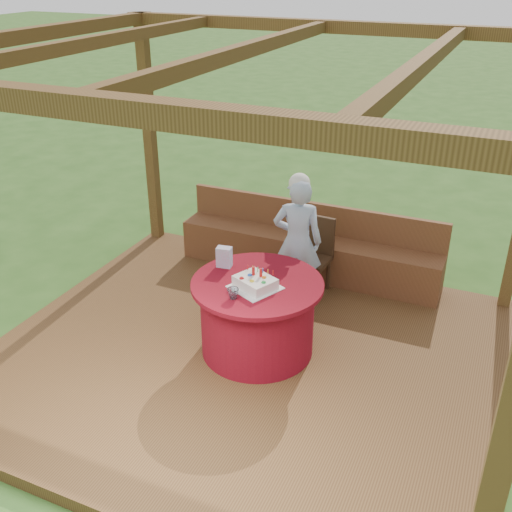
{
  "coord_description": "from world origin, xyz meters",
  "views": [
    {
      "loc": [
        1.93,
        -4.11,
        3.4
      ],
      "look_at": [
        0.0,
        0.25,
        1.0
      ],
      "focal_mm": 42.0,
      "sensor_mm": 36.0,
      "label": 1
    }
  ],
  "objects_px": {
    "table": "(257,316)",
    "chair": "(313,252)",
    "elderly_woman": "(298,240)",
    "birthday_cake": "(255,282)",
    "bench": "(308,251)",
    "drinking_glass": "(233,294)",
    "gift_bag": "(224,257)"
  },
  "relations": [
    {
      "from": "bench",
      "to": "table",
      "type": "height_order",
      "value": "bench"
    },
    {
      "from": "table",
      "to": "birthday_cake",
      "type": "xyz_separation_m",
      "value": [
        0.02,
        -0.1,
        0.4
      ]
    },
    {
      "from": "elderly_woman",
      "to": "birthday_cake",
      "type": "distance_m",
      "value": 1.08
    },
    {
      "from": "table",
      "to": "chair",
      "type": "bearing_deg",
      "value": 86.08
    },
    {
      "from": "bench",
      "to": "birthday_cake",
      "type": "xyz_separation_m",
      "value": [
        0.11,
        -1.73,
        0.5
      ]
    },
    {
      "from": "birthday_cake",
      "to": "table",
      "type": "bearing_deg",
      "value": 103.0
    },
    {
      "from": "chair",
      "to": "elderly_woman",
      "type": "bearing_deg",
      "value": -103.79
    },
    {
      "from": "bench",
      "to": "drinking_glass",
      "type": "xyz_separation_m",
      "value": [
        0.01,
        -1.97,
        0.5
      ]
    },
    {
      "from": "bench",
      "to": "birthday_cake",
      "type": "height_order",
      "value": "birthday_cake"
    },
    {
      "from": "birthday_cake",
      "to": "drinking_glass",
      "type": "relative_size",
      "value": 4.95
    },
    {
      "from": "chair",
      "to": "drinking_glass",
      "type": "bearing_deg",
      "value": -95.72
    },
    {
      "from": "chair",
      "to": "drinking_glass",
      "type": "distance_m",
      "value": 1.66
    },
    {
      "from": "elderly_woman",
      "to": "table",
      "type": "bearing_deg",
      "value": -90.75
    },
    {
      "from": "chair",
      "to": "gift_bag",
      "type": "distance_m",
      "value": 1.29
    },
    {
      "from": "drinking_glass",
      "to": "elderly_woman",
      "type": "bearing_deg",
      "value": 86.21
    },
    {
      "from": "bench",
      "to": "elderly_woman",
      "type": "relative_size",
      "value": 2.12
    },
    {
      "from": "elderly_woman",
      "to": "drinking_glass",
      "type": "relative_size",
      "value": 14.28
    },
    {
      "from": "bench",
      "to": "table",
      "type": "distance_m",
      "value": 1.64
    },
    {
      "from": "chair",
      "to": "elderly_woman",
      "type": "relative_size",
      "value": 0.59
    },
    {
      "from": "bench",
      "to": "gift_bag",
      "type": "height_order",
      "value": "gift_bag"
    },
    {
      "from": "table",
      "to": "drinking_glass",
      "type": "xyz_separation_m",
      "value": [
        -0.07,
        -0.34,
        0.4
      ]
    },
    {
      "from": "birthday_cake",
      "to": "drinking_glass",
      "type": "distance_m",
      "value": 0.26
    },
    {
      "from": "table",
      "to": "chair",
      "type": "height_order",
      "value": "chair"
    },
    {
      "from": "gift_bag",
      "to": "drinking_glass",
      "type": "xyz_separation_m",
      "value": [
        0.32,
        -0.49,
        -0.05
      ]
    },
    {
      "from": "birthday_cake",
      "to": "gift_bag",
      "type": "xyz_separation_m",
      "value": [
        -0.42,
        0.25,
        0.04
      ]
    },
    {
      "from": "gift_bag",
      "to": "drinking_glass",
      "type": "relative_size",
      "value": 1.95
    },
    {
      "from": "chair",
      "to": "elderly_woman",
      "type": "xyz_separation_m",
      "value": [
        -0.08,
        -0.31,
        0.26
      ]
    },
    {
      "from": "table",
      "to": "chair",
      "type": "xyz_separation_m",
      "value": [
        0.09,
        1.29,
        0.08
      ]
    },
    {
      "from": "elderly_woman",
      "to": "gift_bag",
      "type": "xyz_separation_m",
      "value": [
        -0.41,
        -0.83,
        0.1
      ]
    },
    {
      "from": "chair",
      "to": "gift_bag",
      "type": "height_order",
      "value": "gift_bag"
    },
    {
      "from": "elderly_woman",
      "to": "birthday_cake",
      "type": "relative_size",
      "value": 2.88
    },
    {
      "from": "bench",
      "to": "drinking_glass",
      "type": "bearing_deg",
      "value": -89.65
    }
  ]
}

